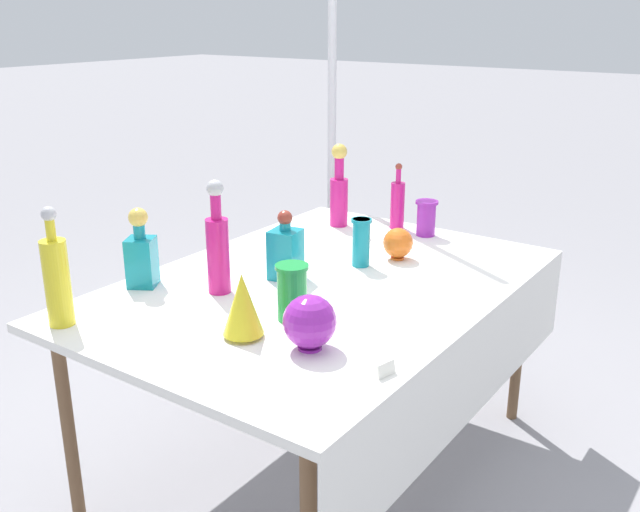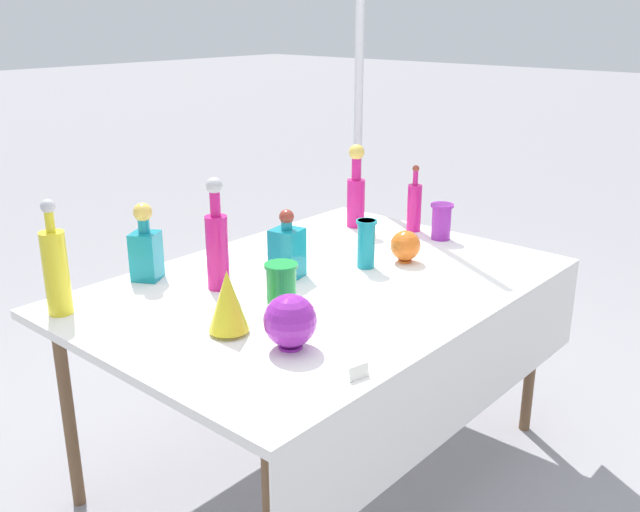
{
  "view_description": "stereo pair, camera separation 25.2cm",
  "coord_description": "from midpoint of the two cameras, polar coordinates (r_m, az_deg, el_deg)",
  "views": [
    {
      "loc": [
        -1.95,
        -1.37,
        1.68
      ],
      "look_at": [
        0.0,
        0.0,
        0.86
      ],
      "focal_mm": 40.0,
      "sensor_mm": 36.0,
      "label": 1
    },
    {
      "loc": [
        -1.79,
        -1.57,
        1.68
      ],
      "look_at": [
        0.0,
        0.0,
        0.86
      ],
      "focal_mm": 40.0,
      "sensor_mm": 36.0,
      "label": 2
    }
  ],
  "objects": [
    {
      "name": "price_tag_left",
      "position": [
        1.91,
        6.93,
        -9.29
      ],
      "size": [
        0.07,
        0.03,
        0.04
      ],
      "primitive_type": "cube",
      "rotation": [
        -0.21,
        0.0,
        -0.24
      ],
      "color": "white",
      "rests_on": "display_table"
    },
    {
      "name": "ground_plane",
      "position": [
        2.91,
        2.58,
        -16.24
      ],
      "size": [
        40.0,
        40.0,
        0.0
      ],
      "primitive_type": "plane",
      "color": "gray"
    },
    {
      "name": "slender_vase_1",
      "position": [
        2.69,
        6.4,
        1.07
      ],
      "size": [
        0.08,
        0.08,
        0.19
      ],
      "color": "teal",
      "rests_on": "display_table"
    },
    {
      "name": "tall_bottle_1",
      "position": [
        3.17,
        9.83,
        3.96
      ],
      "size": [
        0.06,
        0.06,
        0.29
      ],
      "color": "#C61972",
      "rests_on": "display_table"
    },
    {
      "name": "square_decanter_0",
      "position": [
        2.59,
        -11.11,
        0.6
      ],
      "size": [
        0.13,
        0.13,
        0.28
      ],
      "color": "teal",
      "rests_on": "display_table"
    },
    {
      "name": "round_bowl_0",
      "position": [
        2.77,
        9.45,
        0.78
      ],
      "size": [
        0.12,
        0.12,
        0.13
      ],
      "color": "orange",
      "rests_on": "display_table"
    },
    {
      "name": "slender_vase_2",
      "position": [
        3.08,
        12.02,
        2.81
      ],
      "size": [
        0.1,
        0.1,
        0.15
      ],
      "color": "purple",
      "rests_on": "display_table"
    },
    {
      "name": "slender_vase_0",
      "position": [
        2.22,
        0.13,
        -2.74
      ],
      "size": [
        0.11,
        0.11,
        0.18
      ],
      "color": "#198C38",
      "rests_on": "display_table"
    },
    {
      "name": "fluted_vase_0",
      "position": [
        2.12,
        -4.03,
        -3.7
      ],
      "size": [
        0.12,
        0.12,
        0.2
      ],
      "color": "yellow",
      "rests_on": "display_table"
    },
    {
      "name": "round_bowl_1",
      "position": [
        2.03,
        1.14,
        -5.28
      ],
      "size": [
        0.16,
        0.16,
        0.16
      ],
      "color": "purple",
      "rests_on": "display_table"
    },
    {
      "name": "display_table",
      "position": [
        2.55,
        3.52,
        -3.56
      ],
      "size": [
        1.71,
        1.2,
        0.76
      ],
      "color": "white",
      "rests_on": "ground"
    },
    {
      "name": "tall_bottle_3",
      "position": [
        2.35,
        -17.56,
        -1.01
      ],
      "size": [
        0.08,
        0.08,
        0.38
      ],
      "color": "yellow",
      "rests_on": "display_table"
    },
    {
      "name": "canopy_pole",
      "position": [
        3.69,
        5.06,
        10.28
      ],
      "size": [
        0.18,
        0.18,
        2.78
      ],
      "color": "silver",
      "rests_on": "ground"
    },
    {
      "name": "tall_bottle_2",
      "position": [
        3.19,
        5.17,
        5.16
      ],
      "size": [
        0.08,
        0.08,
        0.37
      ],
      "color": "#C61972",
      "rests_on": "display_table"
    },
    {
      "name": "square_decanter_1",
      "position": [
        2.57,
        0.15,
        0.44
      ],
      "size": [
        0.12,
        0.12,
        0.26
      ],
      "color": "teal",
      "rests_on": "display_table"
    },
    {
      "name": "tall_bottle_0",
      "position": [
        2.46,
        -5.36,
        0.97
      ],
      "size": [
        0.08,
        0.08,
        0.4
      ],
      "color": "#C61972",
      "rests_on": "display_table"
    }
  ]
}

